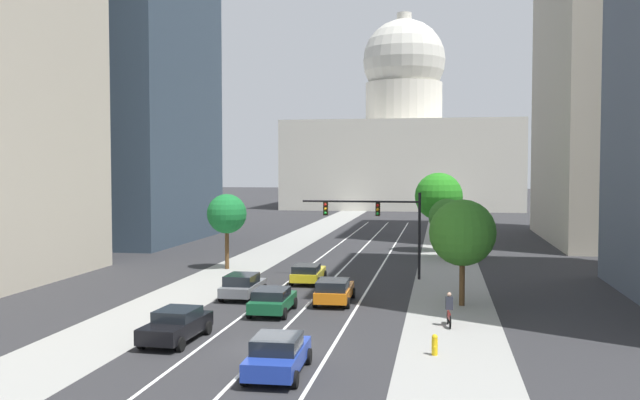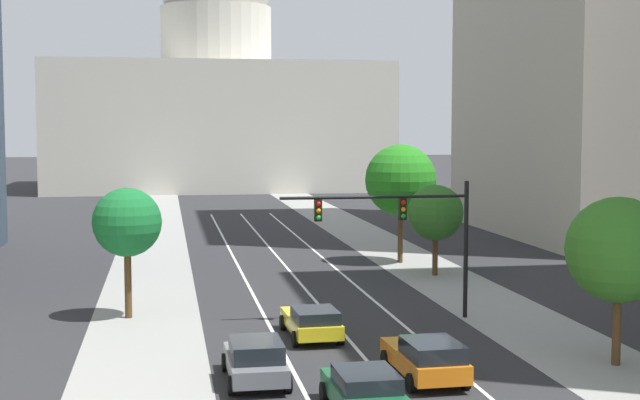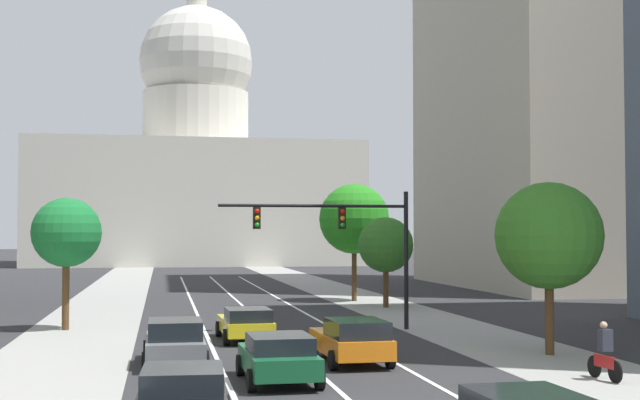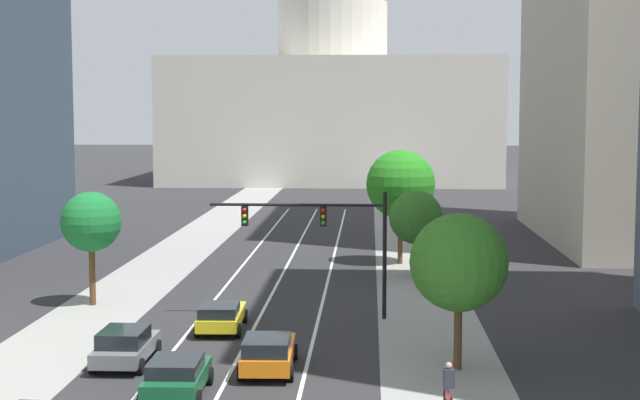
% 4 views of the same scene
% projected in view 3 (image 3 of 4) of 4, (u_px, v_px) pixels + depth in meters
% --- Properties ---
extents(ground_plane, '(400.00, 400.00, 0.00)m').
position_uv_depth(ground_plane, '(234.00, 298.00, 57.71)').
color(ground_plane, '#2B2B2D').
extents(sidewalk_left, '(4.86, 130.00, 0.01)m').
position_uv_depth(sidewalk_left, '(102.00, 306.00, 51.33)').
color(sidewalk_left, gray).
rests_on(sidewalk_left, ground).
extents(sidewalk_right, '(4.86, 130.00, 0.01)m').
position_uv_depth(sidewalk_right, '(372.00, 302.00, 54.27)').
color(sidewalk_right, gray).
rests_on(sidewalk_right, ground).
extents(lane_stripe_left, '(0.16, 90.00, 0.01)m').
position_uv_depth(lane_stripe_left, '(200.00, 321.00, 42.45)').
color(lane_stripe_left, white).
rests_on(lane_stripe_left, ground).
extents(lane_stripe_center, '(0.16, 90.00, 0.01)m').
position_uv_depth(lane_stripe_center, '(259.00, 320.00, 42.97)').
color(lane_stripe_center, white).
rests_on(lane_stripe_center, ground).
extents(lane_stripe_right, '(0.16, 90.00, 0.01)m').
position_uv_depth(lane_stripe_right, '(317.00, 319.00, 43.48)').
color(lane_stripe_right, white).
rests_on(lane_stripe_right, ground).
extents(capitol_building, '(45.04, 28.71, 38.94)m').
position_uv_depth(capitol_building, '(196.00, 177.00, 126.46)').
color(capitol_building, beige).
rests_on(capitol_building, ground).
extents(car_gray, '(2.09, 4.33, 1.49)m').
position_uv_depth(car_gray, '(175.00, 341.00, 28.44)').
color(car_gray, slate).
rests_on(car_gray, ground).
extents(car_orange, '(2.21, 4.64, 1.51)m').
position_uv_depth(car_orange, '(352.00, 340.00, 28.78)').
color(car_orange, orange).
rests_on(car_orange, ground).
extents(car_yellow, '(2.17, 4.54, 1.36)m').
position_uv_depth(car_yellow, '(246.00, 323.00, 34.81)').
color(car_yellow, yellow).
rests_on(car_yellow, ground).
extents(car_green, '(2.17, 4.19, 1.41)m').
position_uv_depth(car_green, '(278.00, 357.00, 25.00)').
color(car_green, '#14512D').
rests_on(car_green, ground).
extents(traffic_signal_mast, '(8.56, 0.39, 6.21)m').
position_uv_depth(traffic_signal_mast, '(346.00, 232.00, 38.65)').
color(traffic_signal_mast, black).
rests_on(traffic_signal_mast, ground).
extents(cyclist, '(0.39, 1.70, 1.72)m').
position_uv_depth(cyclist, '(605.00, 351.00, 25.41)').
color(cyclist, black).
rests_on(cyclist, ground).
extents(street_tree_mid_right, '(3.24, 3.24, 5.28)m').
position_uv_depth(street_tree_mid_right, '(386.00, 245.00, 50.76)').
color(street_tree_mid_right, '#51381E').
rests_on(street_tree_mid_right, ground).
extents(street_tree_far_right, '(4.50, 4.50, 7.51)m').
position_uv_depth(street_tree_far_right, '(354.00, 219.00, 55.63)').
color(street_tree_far_right, '#51381E').
rests_on(street_tree_far_right, ground).
extents(street_tree_near_right, '(3.83, 3.83, 6.16)m').
position_uv_depth(street_tree_near_right, '(549.00, 236.00, 30.95)').
color(street_tree_near_right, '#51381E').
rests_on(street_tree_near_right, ground).
extents(street_tree_near_left, '(3.11, 3.11, 5.92)m').
position_uv_depth(street_tree_near_left, '(66.00, 233.00, 38.87)').
color(street_tree_near_left, '#51381E').
rests_on(street_tree_near_left, ground).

